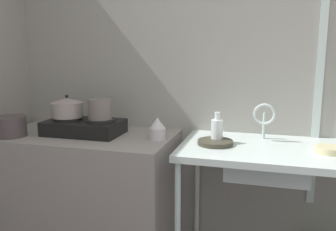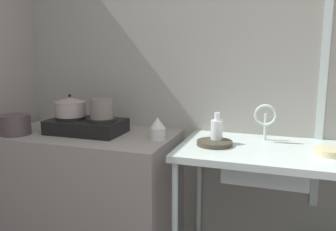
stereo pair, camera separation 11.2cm
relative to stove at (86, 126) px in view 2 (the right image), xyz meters
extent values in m
cube|color=gray|center=(1.31, 0.39, 0.38)|extent=(4.77, 0.10, 2.55)
cube|color=silver|center=(1.53, 0.33, 0.50)|extent=(0.05, 0.01, 2.04)
cube|color=gray|center=(0.00, 0.00, -0.48)|extent=(1.23, 0.68, 0.85)
cube|color=silver|center=(1.49, 0.00, -0.07)|extent=(1.56, 0.68, 0.04)
cylinder|color=silver|center=(0.75, -0.30, -0.50)|extent=(0.04, 0.04, 0.81)
cylinder|color=silver|center=(0.75, 0.30, -0.50)|extent=(0.04, 0.04, 0.81)
cube|color=black|center=(0.00, 0.00, 0.00)|extent=(0.52, 0.31, 0.10)
cylinder|color=black|center=(-0.13, 0.00, 0.05)|extent=(0.20, 0.20, 0.02)
cylinder|color=black|center=(0.13, 0.00, 0.05)|extent=(0.20, 0.20, 0.02)
cylinder|color=#9E938F|center=(-0.13, 0.00, 0.11)|extent=(0.21, 0.21, 0.10)
cone|color=#9E8991|center=(-0.13, 0.00, 0.18)|extent=(0.22, 0.22, 0.03)
sphere|color=black|center=(-0.13, 0.00, 0.21)|extent=(0.02, 0.02, 0.02)
cylinder|color=slate|center=(0.13, 0.00, 0.13)|extent=(0.16, 0.16, 0.14)
cylinder|color=#4A3F41|center=(-0.45, -0.19, 0.02)|extent=(0.21, 0.21, 0.14)
cylinder|color=silver|center=(0.53, 0.00, -0.01)|extent=(0.11, 0.11, 0.08)
cone|color=silver|center=(0.53, 0.00, 0.06)|extent=(0.10, 0.10, 0.07)
cube|color=silver|center=(1.23, -0.01, -0.14)|extent=(0.47, 0.37, 0.17)
cylinder|color=silver|center=(1.20, 0.21, 0.03)|extent=(0.02, 0.02, 0.17)
torus|color=silver|center=(1.20, 0.14, 0.12)|extent=(0.14, 0.02, 0.14)
cylinder|color=#393629|center=(0.92, -0.03, -0.04)|extent=(0.22, 0.22, 0.03)
cylinder|color=beige|center=(1.56, -0.03, -0.04)|extent=(0.16, 0.16, 0.04)
cylinder|color=white|center=(0.92, 0.02, 0.02)|extent=(0.07, 0.07, 0.15)
cylinder|color=white|center=(0.92, 0.02, 0.12)|extent=(0.03, 0.03, 0.05)
camera|label=1|loc=(1.20, -2.11, 0.51)|focal=37.21mm
camera|label=2|loc=(1.31, -2.08, 0.51)|focal=37.21mm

